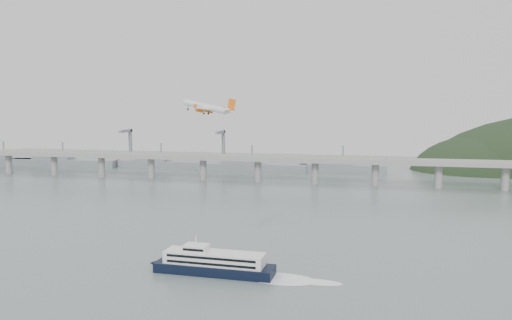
# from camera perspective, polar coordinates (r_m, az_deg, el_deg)

# --- Properties ---
(ground) EXTENTS (900.00, 900.00, 0.00)m
(ground) POSITION_cam_1_polar(r_m,az_deg,el_deg) (240.38, -2.84, -10.01)
(ground) COLOR slate
(ground) RESTS_ON ground
(bridge) EXTENTS (800.00, 22.00, 23.90)m
(bridge) POSITION_cam_1_polar(r_m,az_deg,el_deg) (429.92, 3.97, -0.32)
(bridge) COLOR gray
(bridge) RESTS_ON ground
(distant_fleet) EXTENTS (453.00, 60.90, 40.00)m
(distant_fleet) POSITION_cam_1_polar(r_m,az_deg,el_deg) (536.79, -11.50, -0.31)
(distant_fleet) COLOR slate
(distant_fleet) RESTS_ON ground
(ferry) EXTENTS (80.22, 15.24, 15.13)m
(ferry) POSITION_cam_1_polar(r_m,az_deg,el_deg) (205.75, -4.78, -11.68)
(ferry) COLOR black
(ferry) RESTS_ON ground
(airliner) EXTENTS (41.09, 37.70, 11.06)m
(airliner) POSITION_cam_1_polar(r_m,az_deg,el_deg) (326.76, -5.60, 6.01)
(airliner) COLOR white
(airliner) RESTS_ON ground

